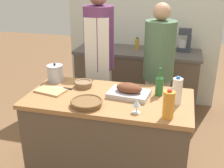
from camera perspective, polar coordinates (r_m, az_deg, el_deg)
name	(u,v)px	position (r m, az deg, el deg)	size (l,w,h in m)	color
kitchen_island	(109,137)	(2.75, -0.59, -10.77)	(1.49, 0.75, 0.86)	brown
back_counter	(137,80)	(4.12, 5.02, 0.91)	(1.75, 0.60, 0.88)	brown
back_wall	(143,18)	(4.24, 6.23, 13.15)	(2.25, 0.10, 2.55)	silver
roasting_pan	(129,91)	(2.54, 3.46, -1.49)	(0.39, 0.28, 0.12)	#BCBCC1
wicker_basket	(87,103)	(2.38, -5.18, -3.77)	(0.27, 0.27, 0.05)	brown
cutting_board	(51,91)	(2.71, -12.36, -1.34)	(0.31, 0.23, 0.02)	tan
stock_pot	(55,73)	(2.93, -11.47, 2.16)	(0.16, 0.16, 0.20)	#B7B7BC
mixing_bowl	(83,84)	(2.76, -5.83, 0.07)	(0.18, 0.18, 0.06)	#846647
juice_jug	(169,105)	(2.18, 11.41, -4.15)	(0.09, 0.09, 0.24)	orange
milk_jug	(177,91)	(2.43, 13.08, -1.41)	(0.08, 0.08, 0.25)	white
wine_bottle_green	(159,84)	(2.57, 9.61, -0.10)	(0.07, 0.07, 0.26)	#28662D
wine_glass_left	(137,104)	(2.24, 5.05, -3.99)	(0.07, 0.07, 0.11)	silver
wine_glass_right	(175,86)	(2.61, 12.67, -0.49)	(0.07, 0.07, 0.12)	silver
knife_chef	(61,88)	(2.77, -10.24, -0.75)	(0.25, 0.05, 0.01)	#B7B7BC
stand_mixer	(184,42)	(4.01, 14.47, 8.30)	(0.18, 0.14, 0.32)	#333842
condiment_bottle_tall	(171,46)	(4.00, 11.99, 7.64)	(0.06, 0.06, 0.16)	#B28E2D
condiment_bottle_short	(137,44)	(4.02, 5.11, 8.14)	(0.06, 0.06, 0.17)	#B28E2D
person_cook_aproned	(99,57)	(3.29, -2.61, 5.52)	(0.34, 0.36, 1.78)	beige
person_cook_guest	(158,68)	(3.23, 9.39, 3.16)	(0.34, 0.34, 1.62)	beige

